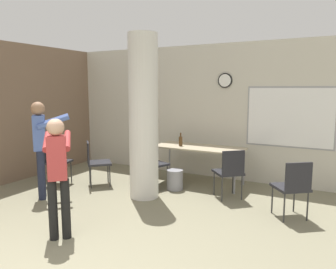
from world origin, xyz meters
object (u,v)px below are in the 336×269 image
(chair_table_left, at_px, (151,162))
(person_playing_front, at_px, (58,169))
(chair_mid_room, at_px, (293,185))
(chair_by_left_wall, at_px, (54,159))
(chair_table_right, at_px, (230,170))
(folding_table, at_px, (199,149))
(chair_near_pillar, at_px, (95,160))
(person_watching_back, at_px, (41,142))
(bottle_on_table, at_px, (181,141))

(chair_table_left, height_order, person_playing_front, person_playing_front)
(chair_mid_room, bearing_deg, chair_by_left_wall, -175.24)
(chair_table_right, xyz_separation_m, chair_table_left, (-1.52, -0.08, 0.00))
(folding_table, bearing_deg, chair_mid_room, -28.34)
(chair_mid_room, bearing_deg, chair_table_right, 158.76)
(folding_table, distance_m, chair_table_right, 1.04)
(folding_table, relative_size, chair_near_pillar, 2.03)
(chair_by_left_wall, distance_m, person_watching_back, 0.96)
(chair_table_left, bearing_deg, folding_table, 44.63)
(bottle_on_table, bearing_deg, person_playing_front, -94.85)
(chair_by_left_wall, bearing_deg, chair_mid_room, 4.76)
(person_playing_front, bearing_deg, chair_table_left, 92.00)
(chair_by_left_wall, height_order, chair_near_pillar, same)
(person_watching_back, bearing_deg, chair_by_left_wall, 124.04)
(folding_table, height_order, person_playing_front, person_playing_front)
(chair_table_left, bearing_deg, chair_mid_room, -7.39)
(chair_table_left, relative_size, chair_mid_room, 1.00)
(chair_table_left, height_order, chair_near_pillar, same)
(person_playing_front, bearing_deg, chair_mid_room, 39.11)
(chair_table_right, distance_m, chair_near_pillar, 2.59)
(bottle_on_table, relative_size, chair_mid_room, 0.31)
(chair_table_right, height_order, chair_by_left_wall, same)
(folding_table, xyz_separation_m, chair_near_pillar, (-1.72, -1.08, -0.19))
(bottle_on_table, distance_m, chair_mid_room, 2.47)
(bottle_on_table, distance_m, chair_by_left_wall, 2.53)
(chair_table_left, height_order, person_watching_back, person_watching_back)
(bottle_on_table, distance_m, chair_near_pillar, 1.72)
(chair_near_pillar, xyz_separation_m, person_playing_front, (1.11, -1.98, 0.39))
(person_watching_back, bearing_deg, chair_near_pillar, 72.47)
(folding_table, relative_size, person_watching_back, 1.06)
(chair_table_left, bearing_deg, bottle_on_table, 60.49)
(bottle_on_table, height_order, chair_near_pillar, bottle_on_table)
(chair_by_left_wall, bearing_deg, folding_table, 29.05)
(bottle_on_table, height_order, person_watching_back, person_watching_back)
(chair_mid_room, height_order, person_playing_front, person_playing_front)
(chair_near_pillar, distance_m, person_playing_front, 2.30)
(chair_near_pillar, height_order, person_playing_front, person_playing_front)
(chair_by_left_wall, relative_size, chair_near_pillar, 1.00)
(chair_mid_room, bearing_deg, person_watching_back, -164.98)
(chair_table_right, bearing_deg, chair_by_left_wall, -166.74)
(bottle_on_table, xyz_separation_m, chair_table_left, (-0.34, -0.59, -0.34))
(chair_table_right, height_order, chair_near_pillar, same)
(chair_near_pillar, xyz_separation_m, person_watching_back, (-0.31, -1.00, 0.47))
(person_playing_front, height_order, person_watching_back, person_watching_back)
(chair_table_right, height_order, person_watching_back, person_watching_back)
(chair_mid_room, distance_m, person_playing_front, 3.26)
(bottle_on_table, xyz_separation_m, person_playing_front, (-0.25, -2.97, 0.05))
(person_playing_front, bearing_deg, bottle_on_table, 85.15)
(folding_table, bearing_deg, chair_table_right, -36.33)
(bottle_on_table, xyz_separation_m, chair_by_left_wall, (-2.14, -1.30, -0.34))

